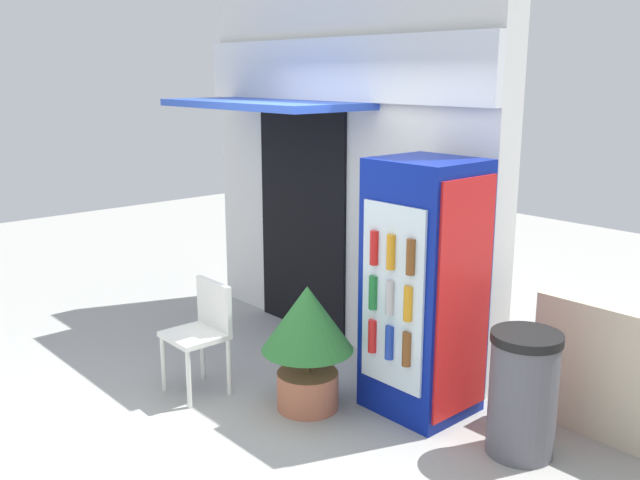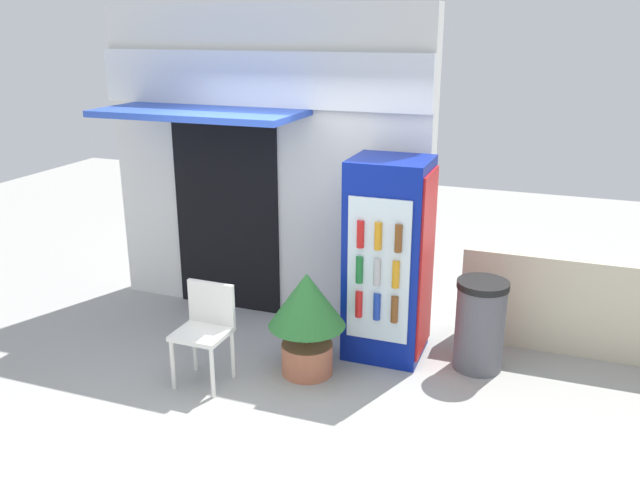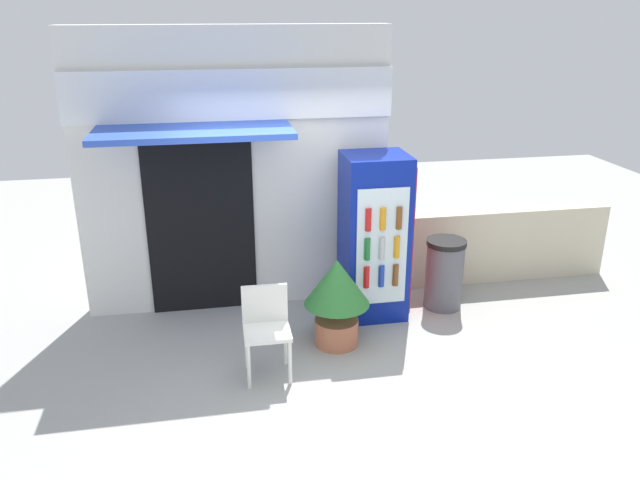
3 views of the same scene
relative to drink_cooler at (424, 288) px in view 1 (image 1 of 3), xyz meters
name	(u,v)px [view 1 (image 1 of 3)]	position (x,y,z in m)	size (l,w,h in m)	color
ground	(235,413)	(-0.84, -1.07, -0.92)	(16.00, 16.00, 0.00)	#A3A39E
storefront_building	(339,165)	(-1.48, 0.56, 0.69)	(3.42, 1.16, 3.13)	silver
drink_cooler	(424,288)	(0.00, 0.00, 0.00)	(0.71, 0.69, 1.84)	navy
plastic_chair	(203,327)	(-1.31, -1.02, -0.40)	(0.44, 0.41, 0.86)	white
potted_plant_near_shop	(307,333)	(-0.55, -0.62, -0.34)	(0.67, 0.67, 0.94)	#BC6B4C
trash_bin	(523,394)	(0.84, 0.00, -0.50)	(0.45, 0.45, 0.83)	#595960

